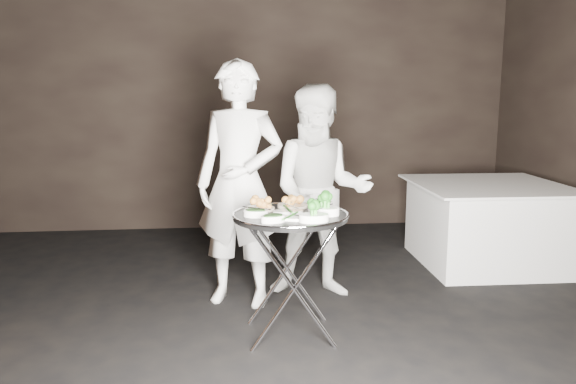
{
  "coord_description": "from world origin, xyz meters",
  "views": [
    {
      "loc": [
        -0.3,
        -3.15,
        1.61
      ],
      "look_at": [
        0.08,
        0.52,
        0.95
      ],
      "focal_mm": 35.0,
      "sensor_mm": 36.0,
      "label": 1
    }
  ],
  "objects": [
    {
      "name": "spinach_bowl_a",
      "position": [
        -0.15,
        0.31,
        0.86
      ],
      "size": [
        0.18,
        0.14,
        0.06
      ],
      "rotation": [
        0.0,
        0.0,
        -0.27
      ],
      "color": "white",
      "rests_on": "serving_tray"
    },
    {
      "name": "waiter_right",
      "position": [
        0.4,
        1.12,
        0.83
      ],
      "size": [
        0.91,
        0.76,
        1.67
      ],
      "primitive_type": "imported",
      "rotation": [
        0.0,
        0.0,
        -0.17
      ],
      "color": "silver",
      "rests_on": "floor"
    },
    {
      "name": "greens_bowl",
      "position": [
        0.32,
        0.5,
        0.87
      ],
      "size": [
        0.13,
        0.13,
        0.08
      ],
      "rotation": [
        0.0,
        0.0,
        -0.17
      ],
      "color": "white",
      "rests_on": "serving_tray"
    },
    {
      "name": "wall_back",
      "position": [
        0.0,
        3.52,
        1.5
      ],
      "size": [
        6.0,
        0.05,
        3.0
      ],
      "primitive_type": "cube",
      "color": "black",
      "rests_on": "floor"
    },
    {
      "name": "asparagus_plate_a",
      "position": [
        0.07,
        0.39,
        0.85
      ],
      "size": [
        0.21,
        0.14,
        0.04
      ],
      "rotation": [
        0.0,
        0.0,
        0.12
      ],
      "color": "white",
      "rests_on": "serving_tray"
    },
    {
      "name": "asparagus_plate_b",
      "position": [
        0.06,
        0.2,
        0.85
      ],
      "size": [
        0.2,
        0.17,
        0.04
      ],
      "rotation": [
        0.0,
        0.0,
        -0.52
      ],
      "color": "white",
      "rests_on": "serving_tray"
    },
    {
      "name": "tray_stand",
      "position": [
        0.08,
        0.37,
        0.46
      ],
      "size": [
        0.56,
        0.47,
        0.82
      ],
      "rotation": [
        0.0,
        0.0,
        -0.08
      ],
      "color": "silver",
      "rests_on": "floor"
    },
    {
      "name": "serving_utensils",
      "position": [
        0.1,
        0.44,
        0.89
      ],
      "size": [
        0.59,
        0.45,
        0.01
      ],
      "color": "silver",
      "rests_on": "serving_tray"
    },
    {
      "name": "spinach_bowl_b",
      "position": [
        -0.05,
        0.15,
        0.86
      ],
      "size": [
        0.18,
        0.15,
        0.06
      ],
      "rotation": [
        0.0,
        0.0,
        0.38
      ],
      "color": "white",
      "rests_on": "serving_tray"
    },
    {
      "name": "broccoli_bowl_a",
      "position": [
        0.29,
        0.32,
        0.87
      ],
      "size": [
        0.23,
        0.19,
        0.08
      ],
      "rotation": [
        0.0,
        0.0,
        -0.29
      ],
      "color": "white",
      "rests_on": "serving_tray"
    },
    {
      "name": "floor",
      "position": [
        0.0,
        0.0,
        -0.03
      ],
      "size": [
        6.0,
        7.0,
        0.05
      ],
      "primitive_type": "cube",
      "color": "black",
      "rests_on": "ground"
    },
    {
      "name": "dining_table",
      "position": [
        2.09,
        1.77,
        0.39
      ],
      "size": [
        1.35,
        1.35,
        0.77
      ],
      "rotation": [
        0.0,
        0.0,
        -0.02
      ],
      "color": "silver",
      "rests_on": "floor"
    },
    {
      "name": "potato_plate_a",
      "position": [
        -0.11,
        0.51,
        0.86
      ],
      "size": [
        0.2,
        0.2,
        0.07
      ],
      "rotation": [
        0.0,
        0.0,
        -0.01
      ],
      "color": "beige",
      "rests_on": "serving_tray"
    },
    {
      "name": "waiter_left",
      "position": [
        -0.23,
        1.02,
        0.93
      ],
      "size": [
        0.79,
        0.65,
        1.85
      ],
      "primitive_type": "imported",
      "rotation": [
        0.0,
        0.0,
        -0.35
      ],
      "color": "silver",
      "rests_on": "floor"
    },
    {
      "name": "broccoli_bowl_b",
      "position": [
        0.2,
        0.14,
        0.87
      ],
      "size": [
        0.2,
        0.15,
        0.08
      ],
      "rotation": [
        0.0,
        0.0,
        0.12
      ],
      "color": "white",
      "rests_on": "serving_tray"
    },
    {
      "name": "potato_plate_b",
      "position": [
        0.12,
        0.58,
        0.87
      ],
      "size": [
        0.21,
        0.21,
        0.08
      ],
      "rotation": [
        0.0,
        0.0,
        -0.06
      ],
      "color": "beige",
      "rests_on": "serving_tray"
    },
    {
      "name": "serving_tray",
      "position": [
        0.08,
        0.37,
        0.82
      ],
      "size": [
        0.76,
        0.76,
        0.04
      ],
      "color": "black",
      "rests_on": "tray_stand"
    }
  ]
}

